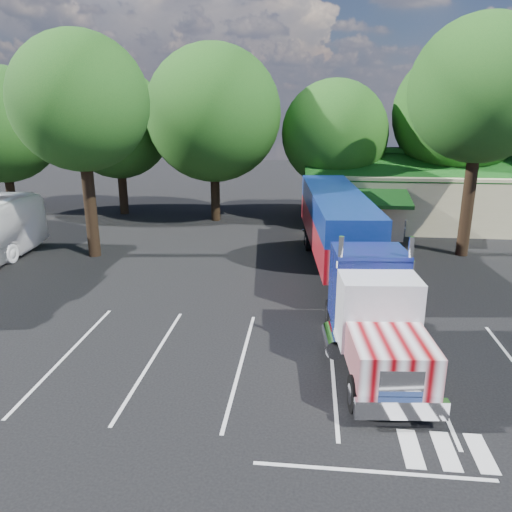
# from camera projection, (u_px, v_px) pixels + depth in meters

# --- Properties ---
(ground) EXTENTS (120.00, 120.00, 0.00)m
(ground) POSITION_uv_depth(u_px,v_px,m) (258.00, 300.00, 23.27)
(ground) COLOR black
(ground) RESTS_ON ground
(event_hall) EXTENTS (24.20, 14.12, 5.55)m
(event_hall) POSITION_uv_depth(u_px,v_px,m) (460.00, 193.00, 38.16)
(event_hall) COLOR beige
(event_hall) RESTS_ON ground
(tree_row_a) EXTENTS (9.00, 9.00, 11.68)m
(tree_row_a) POSITION_uv_depth(u_px,v_px,m) (1.00, 125.00, 39.08)
(tree_row_a) COLOR black
(tree_row_a) RESTS_ON ground
(tree_row_b) EXTENTS (8.40, 8.40, 11.35)m
(tree_row_b) POSITION_uv_depth(u_px,v_px,m) (118.00, 125.00, 39.41)
(tree_row_b) COLOR black
(tree_row_b) RESTS_ON ground
(tree_row_c) EXTENTS (10.00, 10.00, 13.05)m
(tree_row_c) POSITION_uv_depth(u_px,v_px,m) (213.00, 114.00, 36.82)
(tree_row_c) COLOR black
(tree_row_c) RESTS_ON ground
(tree_row_d) EXTENTS (8.00, 8.00, 10.60)m
(tree_row_d) POSITION_uv_depth(u_px,v_px,m) (335.00, 134.00, 37.57)
(tree_row_d) COLOR black
(tree_row_d) RESTS_ON ground
(tree_row_e) EXTENTS (9.60, 9.60, 12.90)m
(tree_row_e) POSITION_uv_depth(u_px,v_px,m) (459.00, 113.00, 36.69)
(tree_row_e) COLOR black
(tree_row_e) RESTS_ON ground
(tree_near_left) EXTENTS (7.60, 7.60, 12.65)m
(tree_near_left) POSITION_uv_depth(u_px,v_px,m) (80.00, 103.00, 27.45)
(tree_near_left) COLOR black
(tree_near_left) RESTS_ON ground
(tree_near_right) EXTENTS (8.00, 8.00, 13.50)m
(tree_near_right) POSITION_uv_depth(u_px,v_px,m) (482.00, 90.00, 27.41)
(tree_near_right) COLOR black
(tree_near_right) RESTS_ON ground
(semi_truck) EXTENTS (4.62, 21.40, 4.45)m
(semi_truck) POSITION_uv_depth(u_px,v_px,m) (343.00, 237.00, 24.30)
(semi_truck) COLOR black
(semi_truck) RESTS_ON ground
(woman) EXTENTS (0.45, 0.61, 1.54)m
(woman) POSITION_uv_depth(u_px,v_px,m) (372.00, 350.00, 16.88)
(woman) COLOR black
(woman) RESTS_ON ground
(bicycle) EXTENTS (1.22, 1.69, 0.85)m
(bicycle) POSITION_uv_depth(u_px,v_px,m) (362.00, 247.00, 30.19)
(bicycle) COLOR black
(bicycle) RESTS_ON ground
(silver_sedan) EXTENTS (4.23, 2.04, 1.34)m
(silver_sedan) POSITION_uv_depth(u_px,v_px,m) (419.00, 225.00, 34.78)
(silver_sedan) COLOR #979A9E
(silver_sedan) RESTS_ON ground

